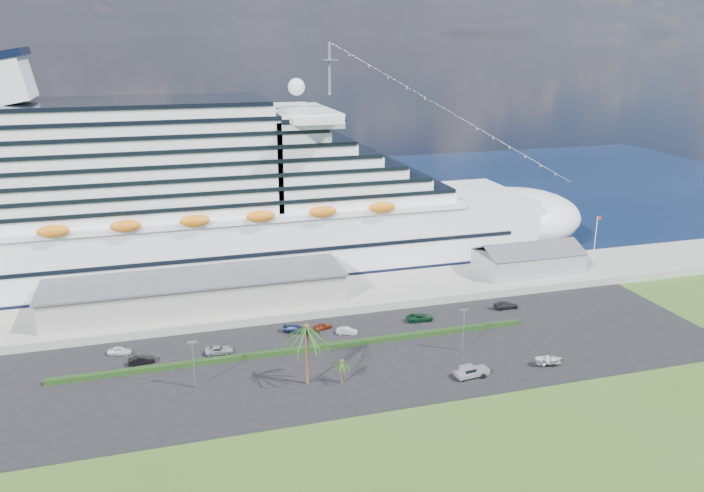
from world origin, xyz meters
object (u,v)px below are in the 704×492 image
object	(u,v)px
parked_car_3	(296,329)
boat_trailer	(549,360)
cruise_ship	(201,208)
pickup_truck	(471,371)

from	to	relation	value
parked_car_3	boat_trailer	world-z (taller)	boat_trailer
boat_trailer	cruise_ship	bearing A→B (deg)	129.27
cruise_ship	boat_trailer	distance (m)	86.05
pickup_truck	boat_trailer	bearing A→B (deg)	0.74
cruise_ship	boat_trailer	xyz separation A→B (m)	(53.58, -65.53, -15.50)
cruise_ship	parked_car_3	distance (m)	44.64
boat_trailer	parked_car_3	bearing A→B (deg)	146.49
parked_car_3	boat_trailer	xyz separation A→B (m)	(39.58, -26.21, 0.35)
cruise_ship	pickup_truck	world-z (taller)	cruise_ship
parked_car_3	pickup_truck	size ratio (longest dim) A/B	0.84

